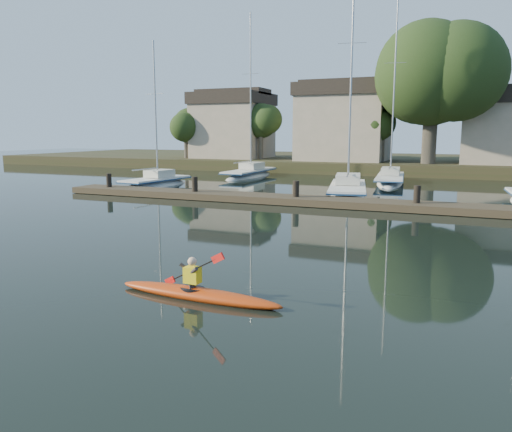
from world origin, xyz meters
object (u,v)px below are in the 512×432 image
at_px(kayak, 197,291).
at_px(sailboat_2, 347,198).
at_px(dock, 353,203).
at_px(sailboat_6, 390,185).
at_px(sailboat_5, 250,179).
at_px(sailboat_0, 156,189).

distance_m(kayak, sailboat_2, 19.79).
height_order(kayak, dock, kayak).
height_order(kayak, sailboat_2, sailboat_2).
bearing_deg(sailboat_2, dock, -85.48).
bearing_deg(dock, sailboat_6, 90.11).
bearing_deg(sailboat_6, sailboat_2, -105.01).
height_order(kayak, sailboat_5, sailboat_5).
relative_size(sailboat_0, sailboat_6, 0.75).
bearing_deg(sailboat_0, dock, -11.94).
relative_size(dock, sailboat_5, 2.36).
bearing_deg(sailboat_5, sailboat_0, -107.31).
relative_size(kayak, sailboat_5, 0.29).
distance_m(dock, sailboat_5, 18.03).
bearing_deg(sailboat_2, sailboat_5, 127.15).
bearing_deg(kayak, dock, 90.47).
xyz_separation_m(kayak, sailboat_0, (-14.34, 19.63, -0.34)).
distance_m(sailboat_0, sailboat_6, 16.85).
bearing_deg(dock, sailboat_0, 162.87).
height_order(kayak, sailboat_6, sailboat_6).
height_order(dock, sailboat_2, sailboat_2).
bearing_deg(sailboat_5, dock, -48.97).
xyz_separation_m(sailboat_2, sailboat_5, (-10.31, 9.12, 0.01)).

